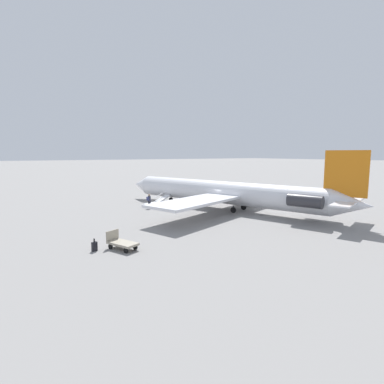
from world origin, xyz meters
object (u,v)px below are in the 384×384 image
object	(u,v)px
boarding_stairs	(154,204)
suitcase	(94,246)
passenger	(149,200)
luggage_cart	(121,243)
airplane_main	(228,193)

from	to	relation	value
boarding_stairs	suitcase	size ratio (longest dim) A/B	4.69
passenger	luggage_cart	xyz separation A→B (m)	(-13.60, 8.38, -0.54)
airplane_main	boarding_stairs	xyz separation A→B (m)	(6.84, 6.37, -1.71)
boarding_stairs	passenger	size ratio (longest dim) A/B	2.37
luggage_cart	suitcase	world-z (taller)	luggage_cart
airplane_main	boarding_stairs	size ratio (longest dim) A/B	7.43
airplane_main	passenger	world-z (taller)	airplane_main
airplane_main	boarding_stairs	world-z (taller)	airplane_main
airplane_main	boarding_stairs	distance (m)	9.50
airplane_main	luggage_cart	bearing A→B (deg)	96.90
passenger	suitcase	distance (m)	16.47
boarding_stairs	passenger	bearing A→B (deg)	-162.67
airplane_main	suitcase	bearing A→B (deg)	92.99
airplane_main	passenger	distance (m)	9.63
passenger	suitcase	size ratio (longest dim) A/B	1.98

